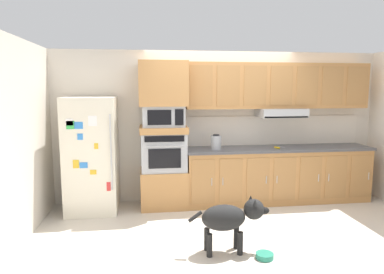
% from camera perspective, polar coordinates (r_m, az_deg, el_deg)
% --- Properties ---
extents(ground_plane, '(9.60, 9.60, 0.00)m').
position_cam_1_polar(ground_plane, '(5.20, 6.92, -13.35)').
color(ground_plane, beige).
extents(back_kitchen_wall, '(6.20, 0.12, 2.50)m').
position_cam_1_polar(back_kitchen_wall, '(5.96, 4.43, 1.82)').
color(back_kitchen_wall, beige).
rests_on(back_kitchen_wall, ground).
extents(side_panel_left, '(0.12, 7.10, 2.50)m').
position_cam_1_polar(side_panel_left, '(4.98, -25.79, -0.19)').
color(side_panel_left, beige).
rests_on(side_panel_left, ground).
extents(refrigerator, '(0.76, 0.73, 1.76)m').
position_cam_1_polar(refrigerator, '(5.52, -16.18, -2.86)').
color(refrigerator, silver).
rests_on(refrigerator, ground).
extents(oven_base_cabinet, '(0.74, 0.62, 0.60)m').
position_cam_1_polar(oven_base_cabinet, '(5.67, -4.61, -8.31)').
color(oven_base_cabinet, '#B77F47').
rests_on(oven_base_cabinet, ground).
extents(built_in_oven, '(0.70, 0.62, 0.60)m').
position_cam_1_polar(built_in_oven, '(5.53, -4.68, -2.33)').
color(built_in_oven, '#A8AAAF').
rests_on(built_in_oven, oven_base_cabinet).
extents(appliance_mid_shelf, '(0.74, 0.62, 0.10)m').
position_cam_1_polar(appliance_mid_shelf, '(5.48, -4.73, 1.27)').
color(appliance_mid_shelf, '#B77F47').
rests_on(appliance_mid_shelf, built_in_oven).
extents(microwave, '(0.64, 0.54, 0.32)m').
position_cam_1_polar(microwave, '(5.46, -4.75, 3.46)').
color(microwave, '#A8AAAF').
rests_on(microwave, appliance_mid_shelf).
extents(appliance_upper_cabinet, '(0.74, 0.62, 0.68)m').
position_cam_1_polar(appliance_upper_cabinet, '(5.44, -4.81, 8.72)').
color(appliance_upper_cabinet, '#B77F47').
rests_on(appliance_upper_cabinet, microwave).
extents(lower_cabinet_run, '(3.07, 0.63, 0.88)m').
position_cam_1_polar(lower_cabinet_run, '(6.03, 13.84, -6.14)').
color(lower_cabinet_run, '#B77F47').
rests_on(lower_cabinet_run, ground).
extents(countertop_slab, '(3.11, 0.64, 0.04)m').
position_cam_1_polar(countertop_slab, '(5.94, 13.98, -1.83)').
color(countertop_slab, '#4C4C51').
rests_on(countertop_slab, lower_cabinet_run).
extents(backsplash_panel, '(3.11, 0.02, 0.50)m').
position_cam_1_polar(backsplash_panel, '(6.17, 13.08, 1.09)').
color(backsplash_panel, silver).
rests_on(backsplash_panel, countertop_slab).
extents(upper_cabinet_with_hood, '(3.07, 0.48, 0.88)m').
position_cam_1_polar(upper_cabinet_with_hood, '(5.97, 13.90, 7.90)').
color(upper_cabinet_with_hood, '#B77F47').
rests_on(upper_cabinet_with_hood, backsplash_panel).
extents(screwdriver, '(0.17, 0.16, 0.03)m').
position_cam_1_polar(screwdriver, '(5.82, 13.88, -1.69)').
color(screwdriver, yellow).
rests_on(screwdriver, countertop_slab).
extents(electric_kettle, '(0.17, 0.17, 0.24)m').
position_cam_1_polar(electric_kettle, '(5.57, 3.99, -0.86)').
color(electric_kettle, '#A8AAAF').
rests_on(electric_kettle, countertop_slab).
extents(dog, '(0.96, 0.30, 0.64)m').
position_cam_1_polar(dog, '(4.12, 6.37, -12.98)').
color(dog, black).
rests_on(dog, ground).
extents(dog_food_bowl, '(0.20, 0.20, 0.06)m').
position_cam_1_polar(dog_food_bowl, '(4.18, 11.86, -18.53)').
color(dog_food_bowl, '#267F66').
rests_on(dog_food_bowl, ground).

